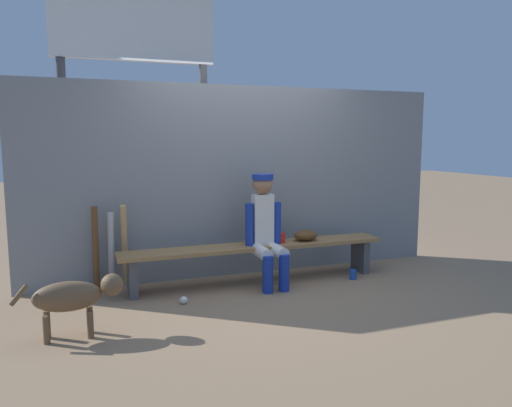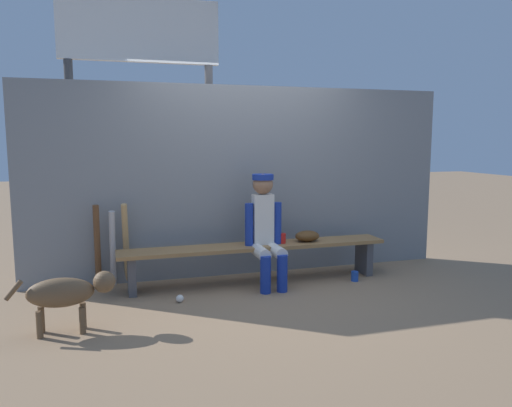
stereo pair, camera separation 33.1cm
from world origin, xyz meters
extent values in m
plane|color=#937556|center=(0.00, 0.00, 0.00)|extent=(30.00, 30.00, 0.00)
cube|color=gray|center=(0.00, 0.41, 1.08)|extent=(4.92, 0.03, 2.16)
cube|color=olive|center=(0.00, 0.00, 0.41)|extent=(2.94, 0.36, 0.04)
cube|color=#4C4C51|center=(-1.32, 0.00, 0.19)|extent=(0.08, 0.29, 0.39)
cube|color=#4C4C51|center=(1.32, 0.00, 0.19)|extent=(0.08, 0.29, 0.39)
cube|color=silver|center=(0.08, 0.00, 0.70)|extent=(0.22, 0.13, 0.55)
sphere|color=#9E7051|center=(0.08, 0.00, 1.08)|extent=(0.22, 0.22, 0.22)
cylinder|color=#193399|center=(0.08, 0.00, 1.16)|extent=(0.23, 0.23, 0.06)
cylinder|color=silver|center=(-0.01, -0.19, 0.39)|extent=(0.13, 0.38, 0.13)
cylinder|color=#193399|center=(-0.01, -0.38, 0.19)|extent=(0.11, 0.11, 0.39)
cylinder|color=#193399|center=(-0.08, -0.02, 0.65)|extent=(0.09, 0.09, 0.46)
cylinder|color=silver|center=(0.17, -0.19, 0.39)|extent=(0.13, 0.38, 0.13)
cylinder|color=#193399|center=(0.17, -0.38, 0.19)|extent=(0.11, 0.11, 0.39)
cylinder|color=#193399|center=(0.24, -0.02, 0.65)|extent=(0.09, 0.09, 0.46)
ellipsoid|color=#593819|center=(0.60, 0.00, 0.49)|extent=(0.28, 0.20, 0.12)
cylinder|color=tan|center=(-1.36, 0.32, 0.45)|extent=(0.09, 0.28, 0.90)
cylinder|color=#B7B7BC|center=(-1.49, 0.30, 0.41)|extent=(0.08, 0.19, 0.82)
cylinder|color=brown|center=(-1.65, 0.28, 0.45)|extent=(0.07, 0.16, 0.89)
sphere|color=white|center=(-0.89, -0.41, 0.04)|extent=(0.07, 0.07, 0.07)
cylinder|color=#1E47AD|center=(1.07, -0.26, 0.06)|extent=(0.08, 0.08, 0.11)
cylinder|color=red|center=(0.29, -0.02, 0.48)|extent=(0.08, 0.08, 0.11)
cylinder|color=#3F3F42|center=(-1.91, 1.16, 1.24)|extent=(0.10, 0.10, 2.47)
cylinder|color=#3F3F42|center=(-0.27, 1.16, 1.24)|extent=(0.10, 0.10, 2.47)
cube|color=white|center=(-1.09, 1.16, 2.85)|extent=(1.88, 0.08, 0.76)
ellipsoid|color=brown|center=(-1.91, -0.89, 0.34)|extent=(0.52, 0.20, 0.24)
sphere|color=brown|center=(-1.57, -0.89, 0.40)|extent=(0.18, 0.18, 0.18)
cylinder|color=brown|center=(-2.25, -0.89, 0.39)|extent=(0.15, 0.04, 0.16)
cylinder|color=brown|center=(-1.75, -0.83, 0.11)|extent=(0.05, 0.05, 0.22)
cylinder|color=brown|center=(-1.75, -0.95, 0.11)|extent=(0.05, 0.05, 0.22)
cylinder|color=brown|center=(-2.07, -0.83, 0.11)|extent=(0.05, 0.05, 0.22)
cylinder|color=brown|center=(-2.07, -0.95, 0.11)|extent=(0.05, 0.05, 0.22)
camera|label=1|loc=(-1.81, -4.86, 1.56)|focal=34.18mm
camera|label=2|loc=(-1.49, -4.96, 1.56)|focal=34.18mm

